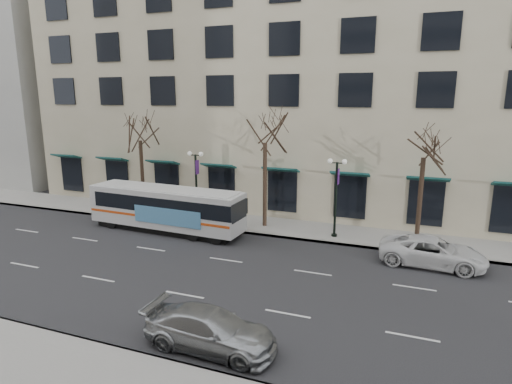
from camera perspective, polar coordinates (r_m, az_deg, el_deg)
The scene contains 12 objects.
ground at distance 22.56m, azimuth -6.52°, elevation -11.04°, with size 160.00×160.00×0.00m, color black.
sidewalk_far at distance 29.09m, azimuth 10.66°, elevation -5.47°, with size 80.00×4.00×0.15m, color gray.
building_hotel at distance 41.06m, azimuth 4.48°, elevation 16.83°, with size 40.00×20.00×24.00m, color tan.
building_far_upblock at distance 61.92m, azimuth -30.86°, elevation 15.61°, with size 28.00×20.00×28.00m, color #999993.
tree_far_left at distance 33.52m, azimuth -15.28°, elevation 8.27°, with size 3.60×3.60×8.34m.
tree_far_mid at distance 28.81m, azimuth 1.22°, elevation 8.46°, with size 3.60×3.60×8.55m.
tree_far_right at distance 27.21m, azimuth 21.61°, elevation 6.29°, with size 3.60×3.60×8.06m.
lamp_post_left at distance 30.86m, azimuth -7.96°, elevation 1.19°, with size 1.22×0.45×5.21m.
lamp_post_right at distance 27.56m, azimuth 10.62°, elevation -0.30°, with size 1.22×0.45×5.21m.
city_bus at distance 29.56m, azimuth -11.82°, elevation -2.06°, with size 11.19×2.96×3.01m.
silver_car at distance 16.46m, azimuth -6.12°, elevation -17.78°, with size 2.04×5.02×1.46m, color #9C9FA3.
white_pickup at distance 25.33m, azimuth 22.47°, elevation -7.38°, with size 2.55×5.54×1.54m, color silver.
Camera 1 is at (9.62, -18.27, 9.08)m, focal length 30.00 mm.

